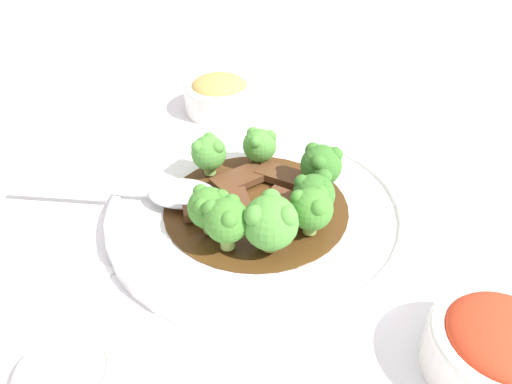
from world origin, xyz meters
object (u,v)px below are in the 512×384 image
Objects in this scene: serving_spoon at (169,193)px; beef_strip_3 at (216,204)px; broccoli_floret_3 at (321,165)px; side_bowl_kimchi at (499,348)px; beef_strip_1 at (240,179)px; side_bowl_appetizer at (219,94)px; beef_strip_2 at (288,177)px; sauce_dish at (65,375)px; broccoli_floret_5 at (271,221)px; broccoli_floret_0 at (209,207)px; broccoli_floret_7 at (311,208)px; broccoli_floret_2 at (209,152)px; beef_strip_0 at (286,205)px; main_plate at (256,210)px; broccoli_floret_6 at (260,145)px; broccoli_floret_1 at (226,220)px; broccoli_floret_4 at (315,191)px.

beef_strip_3 is at bearing 93.22° from serving_spoon.
side_bowl_kimchi is at bearing 50.30° from broccoli_floret_3.
serving_spoon reaches higher than beef_strip_1.
side_bowl_appetizer is at bearing -167.33° from serving_spoon.
beef_strip_2 is 0.29m from sauce_dish.
broccoli_floret_5 is at bearing 151.13° from sauce_dish.
side_bowl_kimchi is (0.15, 0.18, -0.02)m from broccoli_floret_3.
side_bowl_appetizer is (-0.23, -0.10, 0.00)m from beef_strip_3.
beef_strip_1 is at bearing 173.62° from sauce_dish.
side_bowl_appetizer is (-0.26, -0.11, -0.02)m from broccoli_floret_0.
sauce_dish is at bearing -6.85° from beef_strip_3.
broccoli_floret_5 is at bearing 10.43° from beef_strip_2.
broccoli_floret_0 is 0.87× the size of broccoli_floret_5.
beef_strip_2 is at bearing -169.57° from broccoli_floret_5.
broccoli_floret_7 is 0.46× the size of side_bowl_kimchi.
broccoli_floret_3 is at bearing 97.91° from broccoli_floret_2.
broccoli_floret_2 reaches higher than beef_strip_0.
serving_spoon is 0.33m from side_bowl_kimchi.
sauce_dish is (0.28, -0.11, -0.04)m from broccoli_floret_3.
broccoli_floret_0 reaches higher than main_plate.
broccoli_floret_6 is (-0.04, 0.04, -0.00)m from broccoli_floret_2.
beef_strip_1 is at bearing -116.18° from side_bowl_kimchi.
beef_strip_0 is 1.04× the size of broccoli_floret_3.
beef_strip_3 is 0.07m from broccoli_floret_1.
side_bowl_kimchi is at bearing 80.04° from broccoli_floret_0.
beef_strip_3 is (0.05, -0.00, 0.00)m from beef_strip_1.
side_bowl_kimchi is (0.11, 0.20, 0.00)m from beef_strip_0.
beef_strip_1 is 0.91× the size of sauce_dish.
broccoli_floret_6 reaches higher than side_bowl_kimchi.
broccoli_floret_4 reaches higher than side_bowl_appetizer.
broccoli_floret_5 reaches higher than beef_strip_0.
broccoli_floret_7 is 0.31m from side_bowl_appetizer.
broccoli_floret_3 reaches higher than side_bowl_appetizer.
serving_spoon reaches higher than beef_strip_2.
broccoli_floret_1 is 1.09× the size of broccoli_floret_7.
beef_strip_1 is at bearing -76.76° from broccoli_floret_3.
main_plate is at bearing 65.03° from broccoli_floret_2.
main_plate is 0.03m from beef_strip_0.
broccoli_floret_7 is (0.05, 0.10, 0.02)m from beef_strip_1.
broccoli_floret_0 is 0.49× the size of side_bowl_appetizer.
broccoli_floret_3 is at bearing 128.92° from beef_strip_3.
broccoli_floret_4 is 0.03m from broccoli_floret_7.
broccoli_floret_3 is 0.31m from sauce_dish.
broccoli_floret_6 is (-0.13, 0.00, -0.00)m from broccoli_floret_0.
serving_spoon is (-0.04, -0.09, -0.03)m from broccoli_floret_1.
side_bowl_kimchi is (0.08, 0.32, 0.00)m from serving_spoon.
sauce_dish is (0.21, -0.03, -0.02)m from beef_strip_3.
broccoli_floret_1 is 1.01× the size of broccoli_floret_3.
beef_strip_0 is 0.09m from broccoli_floret_0.
broccoli_floret_1 is 1.22× the size of broccoli_floret_6.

